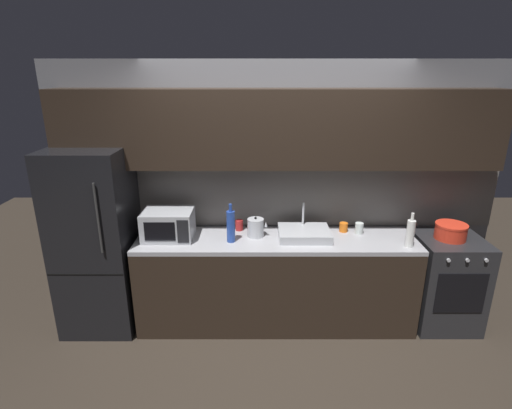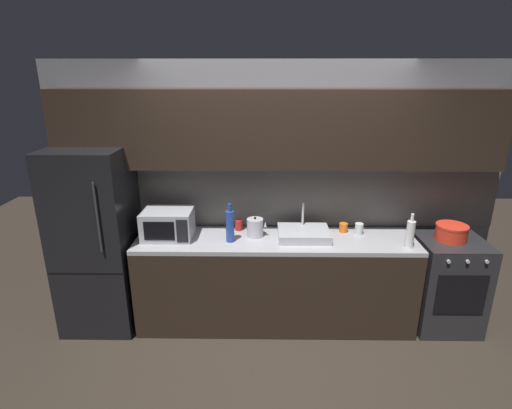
{
  "view_description": "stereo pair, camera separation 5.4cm",
  "coord_description": "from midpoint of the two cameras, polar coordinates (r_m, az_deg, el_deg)",
  "views": [
    {
      "loc": [
        -0.19,
        -2.55,
        2.4
      ],
      "look_at": [
        -0.19,
        0.9,
        1.24
      ],
      "focal_mm": 27.99,
      "sensor_mm": 36.0,
      "label": 1
    },
    {
      "loc": [
        -0.14,
        -2.55,
        2.4
      ],
      "look_at": [
        -0.19,
        0.9,
        1.24
      ],
      "focal_mm": 27.99,
      "sensor_mm": 36.0,
      "label": 2
    }
  ],
  "objects": [
    {
      "name": "ground_plane",
      "position": [
        3.5,
        3.62,
        -24.67
      ],
      "size": [
        10.0,
        10.0,
        0.0
      ],
      "primitive_type": "plane",
      "color": "#2D261E"
    },
    {
      "name": "back_wall",
      "position": [
        3.84,
        3.27,
        5.8
      ],
      "size": [
        4.37,
        0.44,
        2.5
      ],
      "color": "slate",
      "rests_on": "ground"
    },
    {
      "name": "counter_run",
      "position": [
        3.96,
        3.15,
        -10.88
      ],
      "size": [
        2.63,
        0.6,
        0.9
      ],
      "color": "black",
      "rests_on": "ground"
    },
    {
      "name": "refrigerator",
      "position": [
        4.06,
        -21.41,
        -4.71
      ],
      "size": [
        0.68,
        0.69,
        1.76
      ],
      "color": "black",
      "rests_on": "ground"
    },
    {
      "name": "oven_range",
      "position": [
        4.36,
        25.79,
        -9.99
      ],
      "size": [
        0.6,
        0.62,
        0.9
      ],
      "color": "#232326",
      "rests_on": "ground"
    },
    {
      "name": "microwave",
      "position": [
        3.82,
        -12.08,
        -2.75
      ],
      "size": [
        0.46,
        0.35,
        0.27
      ],
      "color": "#A8AAAF",
      "rests_on": "counter_run"
    },
    {
      "name": "sink_basin",
      "position": [
        3.79,
        7.23,
        -4.14
      ],
      "size": [
        0.48,
        0.38,
        0.3
      ],
      "color": "#ADAFB5",
      "rests_on": "counter_run"
    },
    {
      "name": "kettle",
      "position": [
        3.78,
        0.29,
        -3.32
      ],
      "size": [
        0.19,
        0.15,
        0.2
      ],
      "color": "#B7BABF",
      "rests_on": "counter_run"
    },
    {
      "name": "wine_bottle_white",
      "position": [
        3.79,
        21.56,
        -3.92
      ],
      "size": [
        0.07,
        0.07,
        0.32
      ],
      "color": "silver",
      "rests_on": "counter_run"
    },
    {
      "name": "wine_bottle_blue",
      "position": [
        3.65,
        -3.3,
        -3.06
      ],
      "size": [
        0.08,
        0.08,
        0.36
      ],
      "color": "#234299",
      "rests_on": "counter_run"
    },
    {
      "name": "mug_orange",
      "position": [
        3.99,
        12.76,
        -3.25
      ],
      "size": [
        0.08,
        0.08,
        0.09
      ],
      "primitive_type": "cylinder",
      "color": "orange",
      "rests_on": "counter_run"
    },
    {
      "name": "mug_clear",
      "position": [
        3.98,
        14.88,
        -3.37
      ],
      "size": [
        0.08,
        0.08,
        0.11
      ],
      "primitive_type": "cylinder",
      "color": "silver",
      "rests_on": "counter_run"
    },
    {
      "name": "mug_red",
      "position": [
        3.94,
        -2.05,
        -2.96
      ],
      "size": [
        0.08,
        0.08,
        0.1
      ],
      "primitive_type": "cylinder",
      "color": "#A82323",
      "rests_on": "counter_run"
    },
    {
      "name": "cooking_pot",
      "position": [
        4.14,
        26.47,
        -3.58
      ],
      "size": [
        0.29,
        0.29,
        0.15
      ],
      "color": "red",
      "rests_on": "oven_range"
    }
  ]
}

